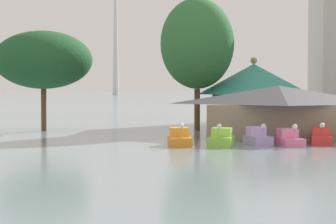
{
  "coord_description": "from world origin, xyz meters",
  "views": [
    {
      "loc": [
        5.3,
        -4.65,
        4.16
      ],
      "look_at": [
        2.88,
        28.38,
        2.85
      ],
      "focal_mm": 62.17,
      "sensor_mm": 36.0,
      "label": 1
    }
  ],
  "objects_px": {
    "boathouse": "(278,110)",
    "shoreline_tree_mid": "(197,44)",
    "pedal_boat_orange": "(180,138)",
    "pedal_boat_lavender": "(257,138)",
    "pedal_boat_red": "(321,138)",
    "pedal_boat_lime": "(221,139)",
    "pedal_boat_pink": "(289,139)",
    "green_roof_pavilion": "(254,92)",
    "shoreline_tree_tall_left": "(43,60)"
  },
  "relations": [
    {
      "from": "pedal_boat_pink",
      "to": "pedal_boat_red",
      "type": "relative_size",
      "value": 1.05
    },
    {
      "from": "pedal_boat_red",
      "to": "shoreline_tree_mid",
      "type": "bearing_deg",
      "value": -138.73
    },
    {
      "from": "shoreline_tree_mid",
      "to": "boathouse",
      "type": "bearing_deg",
      "value": -51.03
    },
    {
      "from": "shoreline_tree_mid",
      "to": "shoreline_tree_tall_left",
      "type": "bearing_deg",
      "value": -171.87
    },
    {
      "from": "boathouse",
      "to": "shoreline_tree_mid",
      "type": "xyz_separation_m",
      "value": [
        -7.11,
        8.8,
        6.39
      ]
    },
    {
      "from": "pedal_boat_lavender",
      "to": "shoreline_tree_tall_left",
      "type": "relative_size",
      "value": 0.28
    },
    {
      "from": "pedal_boat_lavender",
      "to": "green_roof_pavilion",
      "type": "bearing_deg",
      "value": 157.41
    },
    {
      "from": "pedal_boat_red",
      "to": "shoreline_tree_mid",
      "type": "distance_m",
      "value": 19.16
    },
    {
      "from": "pedal_boat_lavender",
      "to": "pedal_boat_red",
      "type": "xyz_separation_m",
      "value": [
        4.82,
        0.73,
        -0.03
      ]
    },
    {
      "from": "boathouse",
      "to": "green_roof_pavilion",
      "type": "height_order",
      "value": "green_roof_pavilion"
    },
    {
      "from": "pedal_boat_orange",
      "to": "green_roof_pavilion",
      "type": "distance_m",
      "value": 19.76
    },
    {
      "from": "pedal_boat_orange",
      "to": "pedal_boat_lavender",
      "type": "xyz_separation_m",
      "value": [
        5.77,
        0.93,
        0.02
      ]
    },
    {
      "from": "pedal_boat_pink",
      "to": "pedal_boat_red",
      "type": "xyz_separation_m",
      "value": [
        2.54,
        0.91,
        0.02
      ]
    },
    {
      "from": "pedal_boat_lime",
      "to": "pedal_boat_pink",
      "type": "xyz_separation_m",
      "value": [
        4.99,
        1.28,
        -0.04
      ]
    },
    {
      "from": "pedal_boat_lavender",
      "to": "shoreline_tree_mid",
      "type": "distance_m",
      "value": 17.83
    },
    {
      "from": "pedal_boat_pink",
      "to": "pedal_boat_lavender",
      "type": "bearing_deg",
      "value": -107.36
    },
    {
      "from": "pedal_boat_lime",
      "to": "shoreline_tree_mid",
      "type": "height_order",
      "value": "shoreline_tree_mid"
    },
    {
      "from": "boathouse",
      "to": "green_roof_pavilion",
      "type": "distance_m",
      "value": 11.24
    },
    {
      "from": "pedal_boat_lavender",
      "to": "pedal_boat_pink",
      "type": "bearing_deg",
      "value": 65.89
    },
    {
      "from": "pedal_boat_lime",
      "to": "shoreline_tree_mid",
      "type": "bearing_deg",
      "value": -162.56
    },
    {
      "from": "pedal_boat_red",
      "to": "boathouse",
      "type": "bearing_deg",
      "value": -147.99
    },
    {
      "from": "boathouse",
      "to": "shoreline_tree_tall_left",
      "type": "relative_size",
      "value": 1.32
    },
    {
      "from": "pedal_boat_orange",
      "to": "green_roof_pavilion",
      "type": "bearing_deg",
      "value": 151.67
    },
    {
      "from": "pedal_boat_lime",
      "to": "green_roof_pavilion",
      "type": "distance_m",
      "value": 19.45
    },
    {
      "from": "boathouse",
      "to": "shoreline_tree_mid",
      "type": "relative_size",
      "value": 0.98
    },
    {
      "from": "boathouse",
      "to": "pedal_boat_red",
      "type": "bearing_deg",
      "value": -65.28
    },
    {
      "from": "pedal_boat_lime",
      "to": "shoreline_tree_mid",
      "type": "relative_size",
      "value": 0.2
    },
    {
      "from": "pedal_boat_orange",
      "to": "green_roof_pavilion",
      "type": "relative_size",
      "value": 0.27
    },
    {
      "from": "pedal_boat_lime",
      "to": "pedal_boat_lavender",
      "type": "xyz_separation_m",
      "value": [
        2.71,
        1.47,
        0.0
      ]
    },
    {
      "from": "pedal_boat_lime",
      "to": "pedal_boat_red",
      "type": "height_order",
      "value": "same"
    },
    {
      "from": "pedal_boat_orange",
      "to": "shoreline_tree_tall_left",
      "type": "relative_size",
      "value": 0.32
    },
    {
      "from": "boathouse",
      "to": "shoreline_tree_mid",
      "type": "bearing_deg",
      "value": 128.97
    },
    {
      "from": "pedal_boat_lime",
      "to": "green_roof_pavilion",
      "type": "bearing_deg",
      "value": 178.99
    },
    {
      "from": "pedal_boat_lime",
      "to": "shoreline_tree_tall_left",
      "type": "relative_size",
      "value": 0.26
    },
    {
      "from": "green_roof_pavilion",
      "to": "pedal_boat_lime",
      "type": "bearing_deg",
      "value": -101.07
    },
    {
      "from": "pedal_boat_pink",
      "to": "green_roof_pavilion",
      "type": "distance_m",
      "value": 17.9
    },
    {
      "from": "shoreline_tree_tall_left",
      "to": "pedal_boat_lime",
      "type": "bearing_deg",
      "value": -39.73
    },
    {
      "from": "pedal_boat_orange",
      "to": "shoreline_tree_tall_left",
      "type": "xyz_separation_m",
      "value": [
        -14.24,
        13.83,
        6.52
      ]
    },
    {
      "from": "pedal_boat_orange",
      "to": "pedal_boat_lime",
      "type": "bearing_deg",
      "value": 71.85
    },
    {
      "from": "pedal_boat_lime",
      "to": "pedal_boat_red",
      "type": "distance_m",
      "value": 7.84
    },
    {
      "from": "green_roof_pavilion",
      "to": "boathouse",
      "type": "bearing_deg",
      "value": -83.33
    },
    {
      "from": "green_roof_pavilion",
      "to": "pedal_boat_lavender",
      "type": "bearing_deg",
      "value": -93.2
    },
    {
      "from": "pedal_boat_pink",
      "to": "shoreline_tree_mid",
      "type": "xyz_separation_m",
      "value": [
        -7.13,
        15.26,
        8.24
      ]
    },
    {
      "from": "pedal_boat_lime",
      "to": "green_roof_pavilion",
      "type": "xyz_separation_m",
      "value": [
        3.68,
        18.8,
        3.37
      ]
    },
    {
      "from": "pedal_boat_red",
      "to": "boathouse",
      "type": "distance_m",
      "value": 6.38
    },
    {
      "from": "pedal_boat_lavender",
      "to": "pedal_boat_red",
      "type": "relative_size",
      "value": 0.94
    },
    {
      "from": "shoreline_tree_mid",
      "to": "pedal_boat_orange",
      "type": "bearing_deg",
      "value": -93.29
    },
    {
      "from": "pedal_boat_pink",
      "to": "boathouse",
      "type": "relative_size",
      "value": 0.24
    },
    {
      "from": "pedal_boat_orange",
      "to": "pedal_boat_pink",
      "type": "xyz_separation_m",
      "value": [
        8.05,
        0.74,
        -0.03
      ]
    },
    {
      "from": "pedal_boat_red",
      "to": "shoreline_tree_tall_left",
      "type": "xyz_separation_m",
      "value": [
        -24.83,
        12.18,
        6.53
      ]
    }
  ]
}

